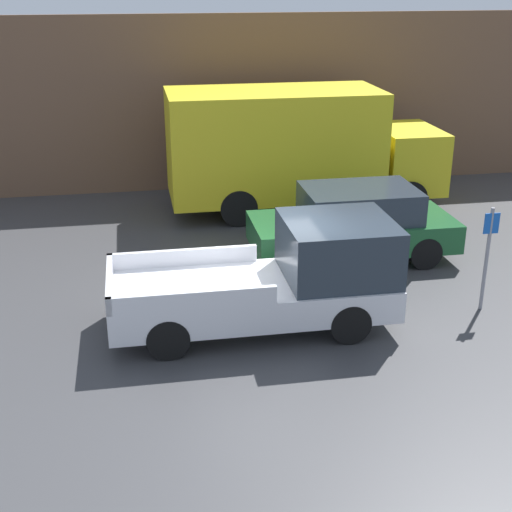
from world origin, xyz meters
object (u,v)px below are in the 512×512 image
(parking_sign, at_px, (487,253))
(newspaper_box, at_px, (308,167))
(car, at_px, (354,223))
(delivery_truck, at_px, (294,147))
(pickup_truck, at_px, (281,278))

(parking_sign, height_order, newspaper_box, parking_sign)
(car, relative_size, newspaper_box, 4.10)
(delivery_truck, bearing_deg, newspaper_box, 65.89)
(parking_sign, relative_size, newspaper_box, 1.86)
(pickup_truck, bearing_deg, delivery_truck, 75.36)
(delivery_truck, height_order, parking_sign, delivery_truck)
(pickup_truck, distance_m, car, 3.75)
(car, distance_m, delivery_truck, 3.94)
(parking_sign, bearing_deg, newspaper_box, 97.84)
(delivery_truck, xyz_separation_m, parking_sign, (2.23, -6.81, -0.57))
(car, relative_size, delivery_truck, 0.62)
(newspaper_box, bearing_deg, parking_sign, -82.16)
(parking_sign, bearing_deg, pickup_truck, 178.95)
(parking_sign, bearing_deg, delivery_truck, 108.09)
(car, xyz_separation_m, delivery_truck, (-0.56, 3.80, 0.91))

